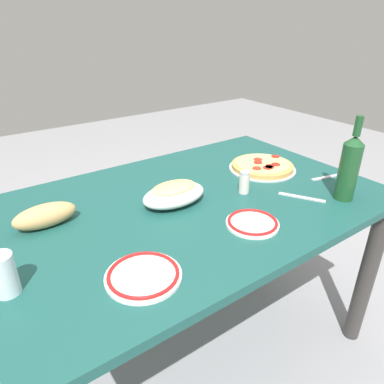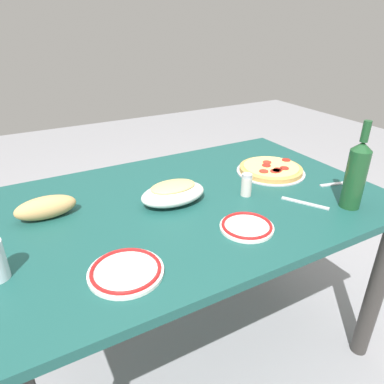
{
  "view_description": "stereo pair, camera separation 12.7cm",
  "coord_description": "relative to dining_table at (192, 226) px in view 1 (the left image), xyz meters",
  "views": [
    {
      "loc": [
        0.66,
        0.93,
        1.35
      ],
      "look_at": [
        0.0,
        0.0,
        0.79
      ],
      "focal_mm": 32.52,
      "sensor_mm": 36.0,
      "label": 1
    },
    {
      "loc": [
        0.55,
        1.0,
        1.35
      ],
      "look_at": [
        0.0,
        0.0,
        0.79
      ],
      "focal_mm": 32.52,
      "sensor_mm": 36.0,
      "label": 2
    }
  ],
  "objects": [
    {
      "name": "dining_table",
      "position": [
        0.0,
        0.0,
        0.0
      ],
      "size": [
        1.41,
        0.92,
        0.76
      ],
      "color": "#194C47",
      "rests_on": "ground"
    },
    {
      "name": "side_plate_far",
      "position": [
        -0.06,
        0.26,
        0.12
      ],
      "size": [
        0.17,
        0.17,
        0.02
      ],
      "color": "white",
      "rests_on": "dining_table"
    },
    {
      "name": "side_plate_near",
      "position": [
        0.35,
        0.28,
        0.12
      ],
      "size": [
        0.2,
        0.2,
        0.02
      ],
      "color": "white",
      "rests_on": "dining_table"
    },
    {
      "name": "spice_shaker",
      "position": [
        -0.2,
        0.07,
        0.16
      ],
      "size": [
        0.04,
        0.04,
        0.09
      ],
      "color": "silver",
      "rests_on": "dining_table"
    },
    {
      "name": "fork_right",
      "position": [
        -0.59,
        0.17,
        0.12
      ],
      "size": [
        0.17,
        0.05,
        0.0
      ],
      "primitive_type": "cube",
      "rotation": [
        0.0,
        0.0,
        2.91
      ],
      "color": "#B7B7BC",
      "rests_on": "dining_table"
    },
    {
      "name": "wine_bottle",
      "position": [
        -0.46,
        0.32,
        0.24
      ],
      "size": [
        0.07,
        0.07,
        0.31
      ],
      "color": "#194723",
      "rests_on": "dining_table"
    },
    {
      "name": "pepperoni_pizza",
      "position": [
        -0.42,
        -0.05,
        0.13
      ],
      "size": [
        0.29,
        0.29,
        0.03
      ],
      "color": "#B7B7BC",
      "rests_on": "dining_table"
    },
    {
      "name": "baked_pasta_dish",
      "position": [
        0.07,
        -0.01,
        0.16
      ],
      "size": [
        0.24,
        0.15,
        0.08
      ],
      "color": "white",
      "rests_on": "dining_table"
    },
    {
      "name": "ground_plane",
      "position": [
        0.0,
        0.0,
        -0.64
      ],
      "size": [
        8.0,
        8.0,
        0.0
      ],
      "primitive_type": "plane",
      "color": "gray",
      "rests_on": "ground"
    },
    {
      "name": "water_glass",
      "position": [
        0.65,
        0.14,
        0.17
      ],
      "size": [
        0.06,
        0.06,
        0.11
      ],
      "primitive_type": "cylinder",
      "color": "silver",
      "rests_on": "dining_table"
    },
    {
      "name": "bread_loaf",
      "position": [
        0.49,
        -0.12,
        0.15
      ],
      "size": [
        0.2,
        0.08,
        0.07
      ],
      "primitive_type": "ellipsoid",
      "color": "tan",
      "rests_on": "dining_table"
    },
    {
      "name": "fork_left",
      "position": [
        -0.34,
        0.23,
        0.12
      ],
      "size": [
        0.1,
        0.15,
        0.0
      ],
      "primitive_type": "cube",
      "rotation": [
        0.0,
        0.0,
        5.24
      ],
      "color": "#B7B7BC",
      "rests_on": "dining_table"
    }
  ]
}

